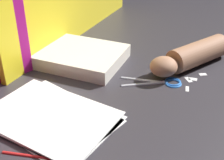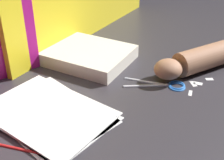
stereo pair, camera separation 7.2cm
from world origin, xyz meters
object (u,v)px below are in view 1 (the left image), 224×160
object	(u,v)px
scissors	(162,81)
hand_forearm	(191,56)
book_closed	(82,57)
paper_stack	(50,117)

from	to	relation	value
scissors	hand_forearm	xyz separation A→B (m)	(0.14, -0.03, 0.03)
book_closed	hand_forearm	bearing A→B (deg)	-61.16
paper_stack	book_closed	bearing A→B (deg)	23.56
paper_stack	scissors	distance (m)	0.35
book_closed	hand_forearm	distance (m)	0.35
book_closed	hand_forearm	xyz separation A→B (m)	(0.17, -0.31, 0.02)
paper_stack	book_closed	world-z (taller)	book_closed
book_closed	scissors	distance (m)	0.28
paper_stack	scissors	size ratio (longest dim) A/B	1.83
paper_stack	hand_forearm	distance (m)	0.49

